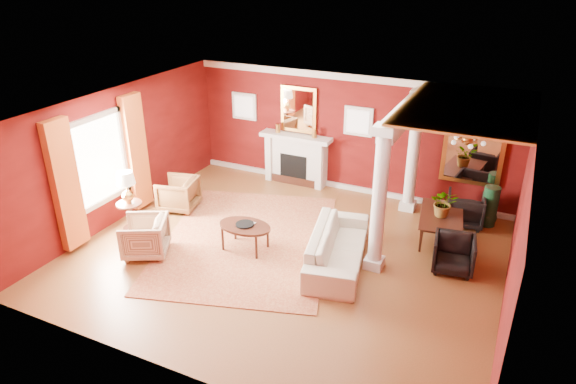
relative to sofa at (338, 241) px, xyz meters
The scene contains 27 objects.
ground 1.14m from the sofa, behind, with size 8.00×8.00×0.00m, color brown.
room_shell 1.86m from the sofa, behind, with size 8.04×7.04×2.92m.
fireplace 3.94m from the sofa, 126.20° to the left, with size 1.85×0.42×1.29m.
overmantel_mirror 4.29m from the sofa, 125.05° to the left, with size 0.95×0.07×1.15m.
flank_window_left 5.27m from the sofa, 139.37° to the left, with size 0.70×0.07×0.70m.
flank_window_right 3.66m from the sofa, 103.11° to the left, with size 0.70×0.07×0.70m.
left_window 5.06m from the sofa, behind, with size 0.21×2.55×2.60m.
column_front 1.18m from the sofa, 13.27° to the left, with size 0.36×0.36×2.80m.
column_back 3.09m from the sofa, 76.70° to the left, with size 0.36×0.36×2.80m.
header_beam 2.85m from the sofa, 68.99° to the left, with size 0.30×3.20×0.32m, color silver.
amber_ceiling 3.41m from the sofa, 41.40° to the left, with size 2.30×3.40×0.04m, color gold.
dining_mirror 3.96m from the sofa, 60.48° to the left, with size 1.30×0.07×1.70m.
chandelier 3.07m from the sofa, 41.50° to the left, with size 0.60×0.62×0.75m.
crown_trim 4.19m from the sofa, 107.15° to the left, with size 8.00×0.08×0.16m, color silver.
base_trim 3.50m from the sofa, 107.15° to the left, with size 8.00×0.08×0.12m, color silver.
rug 2.04m from the sofa, behind, with size 3.34×4.45×0.02m, color maroon.
sofa is the anchor object (origin of this frame).
armchair_leopard 4.18m from the sofa, behind, with size 0.81×0.76×0.83m, color black.
armchair_stripe 3.76m from the sofa, 159.75° to the right, with size 0.83×0.77×0.85m, color #CBAC87.
coffee_table 1.87m from the sofa, behind, with size 1.08×1.08×0.55m.
coffee_book 1.89m from the sofa, behind, with size 0.17×0.02×0.23m, color black.
side_table 4.53m from the sofa, behind, with size 0.53×0.53×1.33m.
dining_table 2.44m from the sofa, 48.56° to the left, with size 1.51×0.53×0.84m, color black.
dining_chair_near 2.14m from the sofa, 19.15° to the left, with size 0.73×0.68×0.75m, color black.
dining_chair_far 3.31m from the sofa, 53.93° to the left, with size 0.77×0.72×0.79m, color black.
green_urn 3.75m from the sofa, 49.68° to the left, with size 0.38×0.38×0.91m.
potted_plant 2.47m from the sofa, 48.29° to the left, with size 0.53×0.59×0.46m, color #26591E.
Camera 1 is at (3.75, -7.82, 5.38)m, focal length 32.00 mm.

